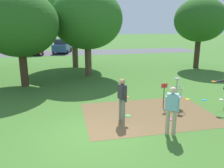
{
  "coord_description": "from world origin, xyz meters",
  "views": [
    {
      "loc": [
        -0.91,
        -7.13,
        3.69
      ],
      "look_at": [
        1.25,
        2.9,
        1.0
      ],
      "focal_mm": 36.61,
      "sensor_mm": 36.0,
      "label": 1
    }
  ],
  "objects_px": {
    "tree_far_left": "(87,19)",
    "frisbee_far_left": "(128,116)",
    "disc_golf_basket": "(175,92)",
    "frisbee_mid_grass": "(221,99)",
    "player_throwing": "(122,98)",
    "tree_far_center": "(73,10)",
    "frisbee_far_right": "(204,100)",
    "frisbee_near_basket": "(169,119)",
    "parked_car_leftmost": "(33,47)",
    "parked_car_center_left": "(62,46)",
    "tree_mid_center": "(19,24)",
    "frisbee_by_tee": "(187,99)",
    "player_foreground_watching": "(172,108)",
    "tree_near_right": "(200,20)"
  },
  "relations": [
    {
      "from": "player_foreground_watching",
      "to": "frisbee_by_tee",
      "type": "xyz_separation_m",
      "value": [
        2.59,
        3.36,
        -0.96
      ]
    },
    {
      "from": "frisbee_far_right",
      "to": "tree_far_left",
      "type": "bearing_deg",
      "value": 126.27
    },
    {
      "from": "tree_near_right",
      "to": "tree_far_left",
      "type": "distance_m",
      "value": 9.52
    },
    {
      "from": "player_throwing",
      "to": "frisbee_by_tee",
      "type": "bearing_deg",
      "value": 25.59
    },
    {
      "from": "tree_far_center",
      "to": "frisbee_far_right",
      "type": "bearing_deg",
      "value": -61.75
    },
    {
      "from": "disc_golf_basket",
      "to": "parked_car_leftmost",
      "type": "height_order",
      "value": "parked_car_leftmost"
    },
    {
      "from": "tree_far_left",
      "to": "frisbee_far_left",
      "type": "bearing_deg",
      "value": -84.83
    },
    {
      "from": "frisbee_by_tee",
      "to": "parked_car_center_left",
      "type": "height_order",
      "value": "parked_car_center_left"
    },
    {
      "from": "player_foreground_watching",
      "to": "tree_far_left",
      "type": "distance_m",
      "value": 10.53
    },
    {
      "from": "tree_mid_center",
      "to": "tree_far_center",
      "type": "bearing_deg",
      "value": 59.81
    },
    {
      "from": "player_throwing",
      "to": "tree_near_right",
      "type": "xyz_separation_m",
      "value": [
        9.11,
        9.53,
        3.06
      ]
    },
    {
      "from": "frisbee_far_right",
      "to": "tree_near_right",
      "type": "height_order",
      "value": "tree_near_right"
    },
    {
      "from": "tree_far_center",
      "to": "parked_car_leftmost",
      "type": "xyz_separation_m",
      "value": [
        -4.72,
        10.09,
        -3.92
      ]
    },
    {
      "from": "player_foreground_watching",
      "to": "frisbee_by_tee",
      "type": "bearing_deg",
      "value": 52.35
    },
    {
      "from": "tree_mid_center",
      "to": "parked_car_leftmost",
      "type": "bearing_deg",
      "value": 94.58
    },
    {
      "from": "frisbee_near_basket",
      "to": "frisbee_far_right",
      "type": "distance_m",
      "value": 3.36
    },
    {
      "from": "tree_far_center",
      "to": "frisbee_mid_grass",
      "type": "bearing_deg",
      "value": -58.45
    },
    {
      "from": "tree_far_left",
      "to": "parked_car_center_left",
      "type": "height_order",
      "value": "tree_far_left"
    },
    {
      "from": "frisbee_near_basket",
      "to": "tree_far_center",
      "type": "xyz_separation_m",
      "value": [
        -2.96,
        12.59,
        4.83
      ]
    },
    {
      "from": "frisbee_far_left",
      "to": "parked_car_center_left",
      "type": "height_order",
      "value": "parked_car_center_left"
    },
    {
      "from": "parked_car_center_left",
      "to": "frisbee_far_right",
      "type": "bearing_deg",
      "value": -72.31
    },
    {
      "from": "frisbee_far_right",
      "to": "tree_far_left",
      "type": "height_order",
      "value": "tree_far_left"
    },
    {
      "from": "frisbee_far_right",
      "to": "tree_far_center",
      "type": "relative_size",
      "value": 0.03
    },
    {
      "from": "frisbee_by_tee",
      "to": "parked_car_leftmost",
      "type": "relative_size",
      "value": 0.05
    },
    {
      "from": "frisbee_mid_grass",
      "to": "parked_car_leftmost",
      "type": "height_order",
      "value": "parked_car_leftmost"
    },
    {
      "from": "tree_near_right",
      "to": "parked_car_center_left",
      "type": "bearing_deg",
      "value": 129.79
    },
    {
      "from": "disc_golf_basket",
      "to": "player_foreground_watching",
      "type": "xyz_separation_m",
      "value": [
        -1.37,
        -2.41,
        0.21
      ]
    },
    {
      "from": "disc_golf_basket",
      "to": "frisbee_mid_grass",
      "type": "xyz_separation_m",
      "value": [
        2.87,
        0.55,
        -0.74
      ]
    },
    {
      "from": "player_throwing",
      "to": "tree_near_right",
      "type": "height_order",
      "value": "tree_near_right"
    },
    {
      "from": "disc_golf_basket",
      "to": "frisbee_mid_grass",
      "type": "distance_m",
      "value": 3.02
    },
    {
      "from": "player_throwing",
      "to": "frisbee_by_tee",
      "type": "xyz_separation_m",
      "value": [
        3.92,
        1.88,
        -0.96
      ]
    },
    {
      "from": "tree_far_left",
      "to": "parked_car_center_left",
      "type": "distance_m",
      "value": 15.05
    },
    {
      "from": "player_throwing",
      "to": "tree_far_left",
      "type": "distance_m",
      "value": 9.0
    },
    {
      "from": "frisbee_near_basket",
      "to": "parked_car_center_left",
      "type": "xyz_separation_m",
      "value": [
        -4.05,
        23.34,
        0.91
      ]
    },
    {
      "from": "parked_car_center_left",
      "to": "tree_far_center",
      "type": "bearing_deg",
      "value": -84.23
    },
    {
      "from": "frisbee_by_tee",
      "to": "frisbee_far_left",
      "type": "distance_m",
      "value": 3.83
    },
    {
      "from": "parked_car_center_left",
      "to": "frisbee_near_basket",
      "type": "bearing_deg",
      "value": -80.15
    },
    {
      "from": "frisbee_far_left",
      "to": "player_throwing",
      "type": "bearing_deg",
      "value": -130.34
    },
    {
      "from": "frisbee_by_tee",
      "to": "tree_mid_center",
      "type": "xyz_separation_m",
      "value": [
        -8.43,
        4.53,
        3.71
      ]
    },
    {
      "from": "tree_mid_center",
      "to": "frisbee_by_tee",
      "type": "bearing_deg",
      "value": -28.25
    },
    {
      "from": "player_foreground_watching",
      "to": "tree_near_right",
      "type": "bearing_deg",
      "value": 54.77
    },
    {
      "from": "frisbee_near_basket",
      "to": "frisbee_mid_grass",
      "type": "xyz_separation_m",
      "value": [
        3.68,
        1.76,
        0.0
      ]
    },
    {
      "from": "frisbee_near_basket",
      "to": "frisbee_by_tee",
      "type": "distance_m",
      "value": 2.96
    },
    {
      "from": "tree_mid_center",
      "to": "frisbee_near_basket",
      "type": "bearing_deg",
      "value": -46.27
    },
    {
      "from": "frisbee_near_basket",
      "to": "frisbee_far_left",
      "type": "xyz_separation_m",
      "value": [
        -1.51,
        0.71,
        0.0
      ]
    },
    {
      "from": "frisbee_mid_grass",
      "to": "disc_golf_basket",
      "type": "bearing_deg",
      "value": -169.14
    },
    {
      "from": "frisbee_by_tee",
      "to": "tree_mid_center",
      "type": "height_order",
      "value": "tree_mid_center"
    },
    {
      "from": "disc_golf_basket",
      "to": "frisbee_mid_grass",
      "type": "bearing_deg",
      "value": 10.86
    },
    {
      "from": "frisbee_mid_grass",
      "to": "parked_car_center_left",
      "type": "xyz_separation_m",
      "value": [
        -7.73,
        21.58,
        0.91
      ]
    },
    {
      "from": "parked_car_leftmost",
      "to": "parked_car_center_left",
      "type": "distance_m",
      "value": 3.69
    }
  ]
}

